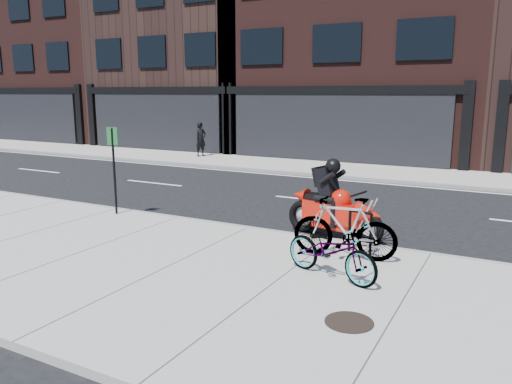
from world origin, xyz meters
The scene contains 13 objects.
ground centered at (0.00, 0.00, 0.00)m, with size 120.00×120.00×0.00m, color black.
sidewalk_near centered at (0.00, -5.00, 0.07)m, with size 60.00×6.00×0.13m, color gray.
sidewalk_far centered at (0.00, 7.75, 0.07)m, with size 60.00×3.50×0.13m, color gray.
building_west centered at (-22.00, 14.50, 6.75)m, with size 10.00×10.00×13.50m, color black.
building_midwest centered at (-12.00, 14.50, 6.00)m, with size 10.00×10.00×12.00m, color black.
building_center centered at (-2.00, 14.50, 7.25)m, with size 12.00×10.00×14.50m, color black.
bike_rack centered at (2.78, -2.60, 0.62)m, with size 0.49×0.14×0.84m.
bicycle_front centered at (2.73, -4.06, 0.60)m, with size 0.62×1.79×0.94m, color gray.
bicycle_rear centered at (2.60, -2.99, 0.71)m, with size 0.55×1.93×1.16m, color gray.
motorcycle centered at (1.96, -1.48, 0.72)m, with size 2.36×0.91×1.77m.
pedestrian centered at (-8.22, 8.21, 0.95)m, with size 0.60×0.39×1.63m, color black.
manhole_cover centered at (3.52, -5.53, 0.14)m, with size 0.66×0.66×0.01m, color black.
sign_post centered at (-3.58, -2.40, 1.44)m, with size 0.29×0.08×2.19m.
Camera 1 is at (5.34, -11.59, 3.17)m, focal length 35.00 mm.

